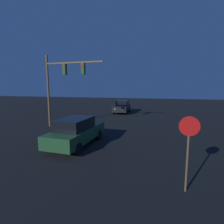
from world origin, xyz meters
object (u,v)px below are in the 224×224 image
(car_far, at_px, (122,107))
(stop_sign, at_px, (188,141))
(car_near, at_px, (77,131))
(traffic_signal_mast, at_px, (61,79))

(car_far, bearing_deg, stop_sign, 106.33)
(car_near, height_order, stop_sign, stop_sign)
(car_far, height_order, traffic_signal_mast, traffic_signal_mast)
(car_near, distance_m, traffic_signal_mast, 6.17)
(car_near, xyz_separation_m, car_far, (-0.43, 14.01, 0.00))
(car_far, height_order, stop_sign, stop_sign)
(traffic_signal_mast, bearing_deg, car_near, -49.28)
(stop_sign, bearing_deg, car_near, 150.02)
(car_near, height_order, car_far, same)
(traffic_signal_mast, height_order, stop_sign, traffic_signal_mast)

